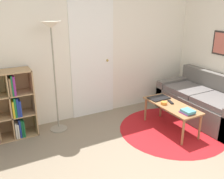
% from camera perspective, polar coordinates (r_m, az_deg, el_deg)
% --- Properties ---
extents(wall_back, '(7.42, 0.11, 2.60)m').
position_cam_1_polar(wall_back, '(4.41, -5.91, 9.87)').
color(wall_back, silver).
rests_on(wall_back, ground_plane).
extents(rug, '(1.74, 1.74, 0.01)m').
position_cam_1_polar(rug, '(4.33, 13.57, -8.82)').
color(rug, '#B2191E').
rests_on(rug, ground_plane).
extents(floor_lamp, '(0.32, 0.32, 1.75)m').
position_cam_1_polar(floor_lamp, '(3.86, -13.60, 10.86)').
color(floor_lamp, gray).
rests_on(floor_lamp, ground_plane).
extents(couch, '(0.83, 1.70, 0.78)m').
position_cam_1_polar(couch, '(4.85, 20.73, -2.97)').
color(couch, '#66605B').
rests_on(couch, ground_plane).
extents(coffee_table, '(0.42, 1.01, 0.44)m').
position_cam_1_polar(coffee_table, '(4.17, 13.45, -4.05)').
color(coffee_table, '#996B42').
rests_on(coffee_table, ground_plane).
extents(laptop, '(0.35, 0.24, 0.02)m').
position_cam_1_polar(laptop, '(4.36, 10.66, -1.92)').
color(laptop, black).
rests_on(laptop, coffee_table).
extents(bowl, '(0.10, 0.10, 0.05)m').
position_cam_1_polar(bowl, '(4.12, 11.77, -3.06)').
color(bowl, orange).
rests_on(bowl, coffee_table).
extents(book_stack_on_table, '(0.17, 0.19, 0.06)m').
position_cam_1_polar(book_stack_on_table, '(3.89, 16.91, -4.85)').
color(book_stack_on_table, '#7F287A').
rests_on(book_stack_on_table, coffee_table).
extents(remote, '(0.09, 0.16, 0.02)m').
position_cam_1_polar(remote, '(4.23, 13.24, -2.82)').
color(remote, black).
rests_on(remote, coffee_table).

